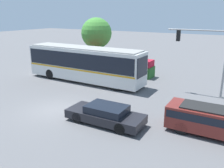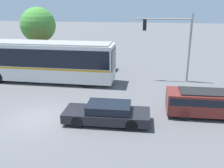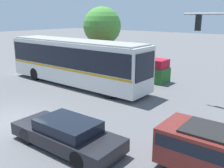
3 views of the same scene
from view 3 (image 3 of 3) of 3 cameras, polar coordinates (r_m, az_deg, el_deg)
name	(u,v)px [view 3 (image 3 of 3)]	position (r m, az deg, el deg)	size (l,w,h in m)	color
ground_plane	(11,121)	(13.82, -21.63, -7.75)	(140.00, 140.00, 0.00)	#5B5B5E
city_bus	(75,59)	(19.37, -8.38, 5.47)	(12.34, 2.53, 3.39)	silver
sedan_foreground	(67,134)	(10.46, -10.12, -10.90)	(4.90, 1.97, 1.16)	black
flowering_hedge	(118,65)	(22.35, 1.35, 4.23)	(9.33, 1.56, 1.83)	#286028
street_tree_left	(102,26)	(26.52, -2.21, 12.88)	(3.85, 3.85, 6.02)	brown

